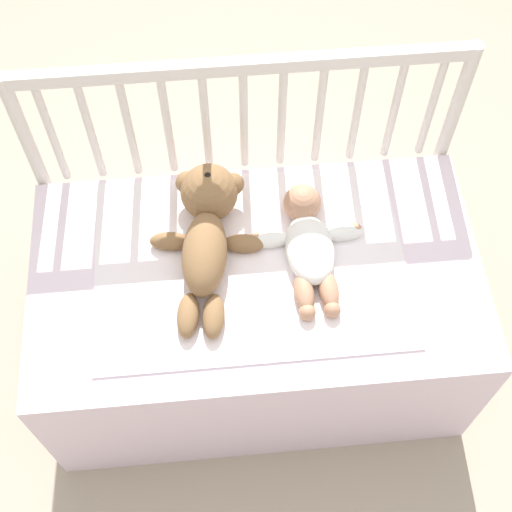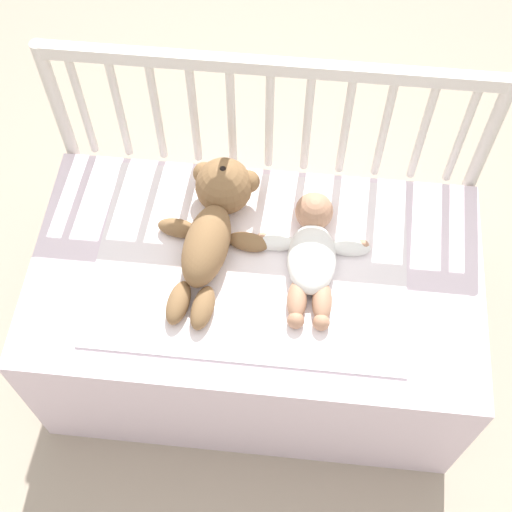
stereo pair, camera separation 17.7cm
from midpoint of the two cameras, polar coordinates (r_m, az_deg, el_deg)
The scene contains 6 objects.
ground_plane at distance 2.26m, azimuth -2.23°, elevation -7.74°, with size 12.00×12.00×0.00m, color tan.
crib_mattress at distance 2.04m, azimuth -2.46°, elevation -4.94°, with size 1.16×0.65×0.50m.
crib_rail at distance 1.92m, azimuth -3.62°, elevation 9.48°, with size 1.16×0.04×0.89m.
blanket at distance 1.83m, azimuth -3.24°, elevation -0.72°, with size 0.79×0.56×0.01m.
teddy_bear at distance 1.82m, azimuth -6.74°, elevation 2.11°, with size 0.30×0.47×0.15m.
baby at distance 1.81m, azimuth 1.47°, elevation 0.78°, with size 0.30×0.38×0.10m.
Camera 1 is at (-0.08, -0.90, 2.08)m, focal length 50.00 mm.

